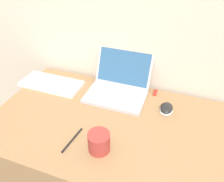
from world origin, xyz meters
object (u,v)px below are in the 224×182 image
at_px(laptop, 119,84).
at_px(drink_cup, 99,142).
at_px(external_keyboard, 51,84).
at_px(pen, 72,140).
at_px(computer_mouse, 167,108).
at_px(usb_stick, 155,92).

height_order(laptop, drink_cup, laptop).
relative_size(external_keyboard, pen, 2.40).
height_order(external_keyboard, pen, external_keyboard).
distance_m(computer_mouse, external_keyboard, 0.71).
xyz_separation_m(external_keyboard, usb_stick, (0.63, 0.14, -0.01)).
xyz_separation_m(drink_cup, external_keyboard, (-0.47, 0.36, -0.04)).
height_order(computer_mouse, usb_stick, computer_mouse).
bearing_deg(laptop, external_keyboard, -170.13).
relative_size(usb_stick, pen, 0.38).
relative_size(computer_mouse, usb_stick, 1.63).
distance_m(laptop, drink_cup, 0.44).
distance_m(computer_mouse, usb_stick, 0.16).
height_order(computer_mouse, external_keyboard, computer_mouse).
relative_size(drink_cup, external_keyboard, 0.25).
relative_size(laptop, pen, 2.13).
height_order(computer_mouse, pen, computer_mouse).
xyz_separation_m(usb_stick, pen, (-0.29, -0.50, 0.00)).
bearing_deg(laptop, usb_stick, 17.06).
height_order(laptop, pen, laptop).
xyz_separation_m(computer_mouse, external_keyboard, (-0.71, -0.00, -0.00)).
xyz_separation_m(computer_mouse, usb_stick, (-0.09, 0.13, -0.01)).
bearing_deg(computer_mouse, pen, -136.10).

